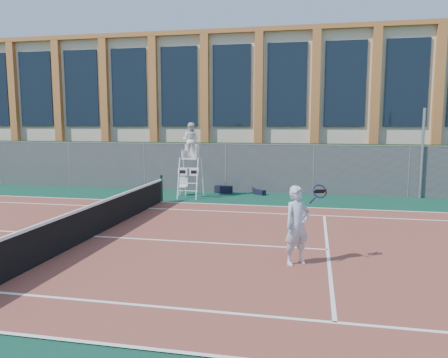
% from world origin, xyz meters
% --- Properties ---
extents(ground, '(120.00, 120.00, 0.00)m').
position_xyz_m(ground, '(0.00, 0.00, 0.00)').
color(ground, '#233814').
extents(apron, '(36.00, 20.00, 0.01)m').
position_xyz_m(apron, '(0.00, 1.00, 0.01)').
color(apron, '#0D3A2A').
rests_on(apron, ground).
extents(tennis_court, '(23.77, 10.97, 0.02)m').
position_xyz_m(tennis_court, '(0.00, 0.00, 0.02)').
color(tennis_court, brown).
rests_on(tennis_court, apron).
extents(tennis_net, '(0.10, 11.30, 1.10)m').
position_xyz_m(tennis_net, '(0.00, 0.00, 0.54)').
color(tennis_net, black).
rests_on(tennis_net, ground).
extents(fence, '(40.00, 0.06, 2.20)m').
position_xyz_m(fence, '(0.00, 8.80, 1.10)').
color(fence, '#595E60').
rests_on(fence, ground).
extents(hedge, '(40.00, 1.40, 2.20)m').
position_xyz_m(hedge, '(0.00, 10.00, 1.10)').
color(hedge, black).
rests_on(hedge, ground).
extents(building, '(45.00, 10.60, 8.22)m').
position_xyz_m(building, '(0.00, 17.95, 4.15)').
color(building, beige).
rests_on(building, ground).
extents(steel_pole, '(0.12, 0.12, 3.80)m').
position_xyz_m(steel_pole, '(10.46, 8.70, 1.90)').
color(steel_pole, '#9EA0A5').
rests_on(steel_pole, ground).
extents(umpire_chair, '(0.90, 1.39, 3.23)m').
position_xyz_m(umpire_chair, '(0.83, 7.04, 2.36)').
color(umpire_chair, white).
rests_on(umpire_chair, ground).
extents(plastic_chair, '(0.40, 0.40, 0.81)m').
position_xyz_m(plastic_chair, '(0.37, 7.38, 0.48)').
color(plastic_chair, silver).
rests_on(plastic_chair, apron).
extents(sports_bag_near, '(0.84, 0.52, 0.33)m').
position_xyz_m(sports_bag_near, '(2.00, 8.29, 0.18)').
color(sports_bag_near, black).
rests_on(sports_bag_near, apron).
extents(sports_bag_far, '(0.59, 0.52, 0.22)m').
position_xyz_m(sports_bag_far, '(3.67, 8.17, 0.12)').
color(sports_bag_far, black).
rests_on(sports_bag_far, apron).
extents(tennis_player, '(1.05, 0.82, 1.79)m').
position_xyz_m(tennis_player, '(5.68, -1.28, 0.93)').
color(tennis_player, '#AAB9CC').
rests_on(tennis_player, tennis_court).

